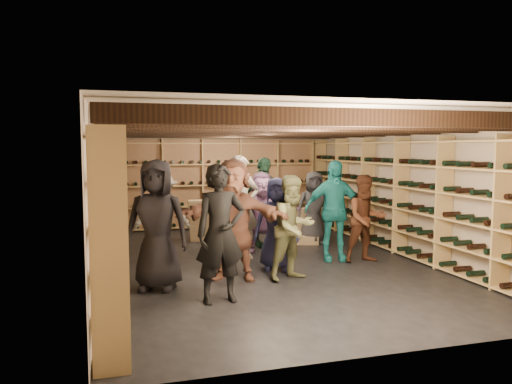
{
  "coord_description": "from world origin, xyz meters",
  "views": [
    {
      "loc": [
        -2.52,
        -8.05,
        1.97
      ],
      "look_at": [
        -0.15,
        0.2,
        1.19
      ],
      "focal_mm": 35.0,
      "sensor_mm": 36.0,
      "label": 1
    }
  ],
  "objects_px": {
    "person_1": "(220,234)",
    "person_2": "(293,228)",
    "person_0": "(157,225)",
    "person_10": "(263,202)",
    "person_6": "(277,224)",
    "crate_loose": "(306,240)",
    "crate_stack_left": "(201,220)",
    "person_12": "(314,208)",
    "person_5": "(233,219)",
    "person_11": "(262,212)",
    "crate_stack_right": "(305,224)",
    "person_9": "(162,214)",
    "person_8": "(366,219)",
    "person_7": "(241,207)",
    "person_4": "(333,211)"
  },
  "relations": [
    {
      "from": "person_1",
      "to": "person_2",
      "type": "bearing_deg",
      "value": 25.79
    },
    {
      "from": "person_0",
      "to": "person_10",
      "type": "height_order",
      "value": "person_0"
    },
    {
      "from": "person_10",
      "to": "person_6",
      "type": "bearing_deg",
      "value": -114.01
    },
    {
      "from": "person_6",
      "to": "crate_loose",
      "type": "bearing_deg",
      "value": 80.16
    },
    {
      "from": "crate_stack_left",
      "to": "person_12",
      "type": "xyz_separation_m",
      "value": [
        2.15,
        -0.96,
        0.31
      ]
    },
    {
      "from": "person_1",
      "to": "person_5",
      "type": "relative_size",
      "value": 0.97
    },
    {
      "from": "crate_loose",
      "to": "person_11",
      "type": "relative_size",
      "value": 0.33
    },
    {
      "from": "crate_stack_right",
      "to": "person_9",
      "type": "bearing_deg",
      "value": -167.6
    },
    {
      "from": "person_11",
      "to": "person_10",
      "type": "bearing_deg",
      "value": 77.96
    },
    {
      "from": "person_5",
      "to": "person_8",
      "type": "distance_m",
      "value": 2.48
    },
    {
      "from": "person_6",
      "to": "person_12",
      "type": "bearing_deg",
      "value": 76.56
    },
    {
      "from": "crate_stack_right",
      "to": "person_9",
      "type": "height_order",
      "value": "person_9"
    },
    {
      "from": "person_11",
      "to": "person_12",
      "type": "xyz_separation_m",
      "value": [
        1.26,
        0.52,
        -0.02
      ]
    },
    {
      "from": "person_10",
      "to": "person_12",
      "type": "distance_m",
      "value": 1.09
    },
    {
      "from": "person_1",
      "to": "person_8",
      "type": "bearing_deg",
      "value": 22.16
    },
    {
      "from": "person_2",
      "to": "person_6",
      "type": "distance_m",
      "value": 0.66
    },
    {
      "from": "person_12",
      "to": "person_2",
      "type": "bearing_deg",
      "value": -110.51
    },
    {
      "from": "person_9",
      "to": "crate_loose",
      "type": "bearing_deg",
      "value": 13.6
    },
    {
      "from": "crate_loose",
      "to": "person_10",
      "type": "xyz_separation_m",
      "value": [
        -0.91,
        0.0,
        0.8
      ]
    },
    {
      "from": "person_11",
      "to": "person_12",
      "type": "relative_size",
      "value": 1.03
    },
    {
      "from": "person_7",
      "to": "person_8",
      "type": "height_order",
      "value": "person_7"
    },
    {
      "from": "crate_loose",
      "to": "person_5",
      "type": "bearing_deg",
      "value": -132.31
    },
    {
      "from": "person_2",
      "to": "person_9",
      "type": "relative_size",
      "value": 1.02
    },
    {
      "from": "person_2",
      "to": "person_5",
      "type": "distance_m",
      "value": 0.9
    },
    {
      "from": "crate_stack_left",
      "to": "person_4",
      "type": "distance_m",
      "value": 3.13
    },
    {
      "from": "person_7",
      "to": "person_12",
      "type": "height_order",
      "value": "person_7"
    },
    {
      "from": "person_1",
      "to": "person_10",
      "type": "xyz_separation_m",
      "value": [
        1.55,
        3.27,
        0.0
      ]
    },
    {
      "from": "person_1",
      "to": "crate_stack_left",
      "type": "bearing_deg",
      "value": 78.07
    },
    {
      "from": "person_10",
      "to": "crate_loose",
      "type": "bearing_deg",
      "value": -14.0
    },
    {
      "from": "crate_loose",
      "to": "person_4",
      "type": "xyz_separation_m",
      "value": [
        -0.09,
        -1.5,
        0.79
      ]
    },
    {
      "from": "crate_stack_left",
      "to": "crate_loose",
      "type": "height_order",
      "value": "crate_stack_left"
    },
    {
      "from": "crate_loose",
      "to": "person_7",
      "type": "relative_size",
      "value": 0.27
    },
    {
      "from": "crate_stack_right",
      "to": "person_11",
      "type": "relative_size",
      "value": 0.45
    },
    {
      "from": "crate_loose",
      "to": "person_5",
      "type": "distance_m",
      "value": 3.15
    },
    {
      "from": "crate_stack_left",
      "to": "person_4",
      "type": "relative_size",
      "value": 0.49
    },
    {
      "from": "person_4",
      "to": "person_5",
      "type": "xyz_separation_m",
      "value": [
        -1.96,
        -0.75,
        0.03
      ]
    },
    {
      "from": "person_0",
      "to": "person_1",
      "type": "xyz_separation_m",
      "value": [
        0.72,
        -0.82,
        -0.02
      ]
    },
    {
      "from": "person_10",
      "to": "person_11",
      "type": "distance_m",
      "value": 0.56
    },
    {
      "from": "person_12",
      "to": "person_5",
      "type": "bearing_deg",
      "value": -126.5
    },
    {
      "from": "person_7",
      "to": "crate_stack_left",
      "type": "bearing_deg",
      "value": 98.55
    },
    {
      "from": "person_0",
      "to": "person_10",
      "type": "bearing_deg",
      "value": 67.57
    },
    {
      "from": "person_7",
      "to": "person_8",
      "type": "bearing_deg",
      "value": -25.64
    },
    {
      "from": "crate_stack_right",
      "to": "person_0",
      "type": "bearing_deg",
      "value": -139.56
    },
    {
      "from": "person_0",
      "to": "crate_stack_right",
      "type": "bearing_deg",
      "value": 60.74
    },
    {
      "from": "person_10",
      "to": "crate_stack_left",
      "type": "bearing_deg",
      "value": 124.2
    },
    {
      "from": "crate_stack_left",
      "to": "person_10",
      "type": "height_order",
      "value": "person_10"
    },
    {
      "from": "crate_stack_right",
      "to": "person_7",
      "type": "relative_size",
      "value": 0.37
    },
    {
      "from": "person_10",
      "to": "crate_stack_right",
      "type": "bearing_deg",
      "value": 5.05
    },
    {
      "from": "crate_loose",
      "to": "person_9",
      "type": "bearing_deg",
      "value": -173.91
    },
    {
      "from": "crate_loose",
      "to": "person_2",
      "type": "height_order",
      "value": "person_2"
    }
  ]
}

